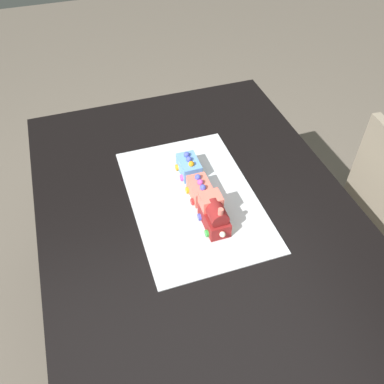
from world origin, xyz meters
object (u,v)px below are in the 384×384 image
(dining_table, at_px, (199,234))
(cake_car_gondola_sky_blue, at_px, (189,166))
(cake_locomotive, at_px, (214,214))
(cake_car_tanker_coral, at_px, (200,189))

(dining_table, xyz_separation_m, cake_car_gondola_sky_blue, (0.19, -0.02, 0.14))
(cake_locomotive, xyz_separation_m, cake_car_tanker_coral, (0.13, 0.00, -0.02))
(dining_table, height_order, cake_car_gondola_sky_blue, cake_car_gondola_sky_blue)
(dining_table, bearing_deg, cake_car_tanker_coral, -19.90)
(dining_table, xyz_separation_m, cake_car_tanker_coral, (0.07, -0.02, 0.14))
(dining_table, distance_m, cake_car_tanker_coral, 0.16)
(dining_table, relative_size, cake_car_gondola_sky_blue, 14.00)
(cake_car_tanker_coral, height_order, cake_car_gondola_sky_blue, same)
(cake_car_tanker_coral, bearing_deg, cake_car_gondola_sky_blue, 0.00)
(cake_locomotive, height_order, cake_car_gondola_sky_blue, cake_locomotive)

